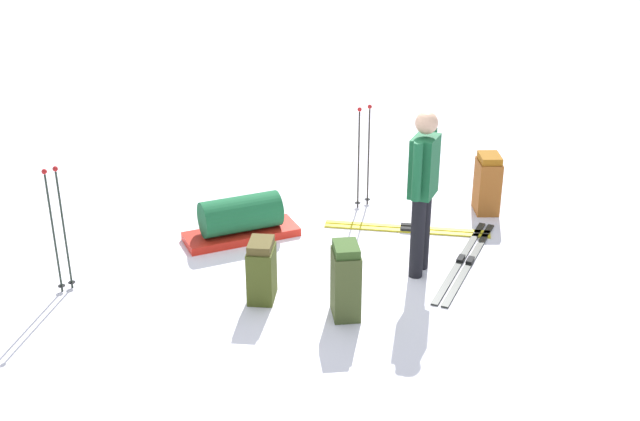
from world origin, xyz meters
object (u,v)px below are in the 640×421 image
at_px(ski_pair_near, 407,229).
at_px(backpack_small_spare, 487,184).
at_px(skier_standing, 423,185).
at_px(gear_sled, 241,219).
at_px(backpack_large_dark, 262,271).
at_px(backpack_bright, 346,281).
at_px(ski_poles_planted_near, 364,151).
at_px(ski_pair_far, 465,261).
at_px(ski_poles_planted_far, 58,224).

xyz_separation_m(ski_pair_near, backpack_small_spare, (1.12, 0.06, 0.34)).
distance_m(skier_standing, gear_sled, 2.16).
relative_size(ski_pair_near, backpack_large_dark, 2.70).
xyz_separation_m(backpack_bright, ski_poles_planted_near, (1.30, 2.16, 0.34)).
bearing_deg(gear_sled, skier_standing, -47.21).
relative_size(ski_pair_far, gear_sled, 1.26).
xyz_separation_m(backpack_large_dark, backpack_small_spare, (3.15, 0.81, 0.05)).
relative_size(ski_pair_near, backpack_bright, 2.28).
height_order(backpack_small_spare, gear_sled, backpack_small_spare).
bearing_deg(ski_pair_near, backpack_small_spare, 3.24).
xyz_separation_m(ski_pair_near, ski_poles_planted_near, (-0.14, 0.82, 0.69)).
relative_size(ski_pair_near, ski_poles_planted_near, 1.32).
height_order(skier_standing, backpack_small_spare, skier_standing).
xyz_separation_m(skier_standing, backpack_large_dark, (-1.64, 0.16, -0.66)).
distance_m(backpack_bright, backpack_small_spare, 2.92).
xyz_separation_m(ski_pair_far, backpack_large_dark, (-2.19, 0.19, 0.29)).
xyz_separation_m(ski_poles_planted_far, gear_sled, (1.94, 0.38, -0.49)).
height_order(ski_pair_near, ski_poles_planted_near, ski_poles_planted_near).
bearing_deg(ski_poles_planted_near, skier_standing, -98.26).
distance_m(ski_pair_near, backpack_bright, 2.00).
bearing_deg(ski_poles_planted_far, ski_pair_near, -3.23).
height_order(ski_pair_far, backpack_large_dark, backpack_large_dark).
relative_size(ski_pair_near, gear_sled, 1.31).
xyz_separation_m(backpack_bright, gear_sled, (-0.33, 1.93, -0.13)).
height_order(backpack_bright, backpack_small_spare, backpack_bright).
height_order(skier_standing, backpack_bright, skier_standing).
relative_size(ski_pair_near, ski_pair_far, 1.04).
bearing_deg(ski_pair_near, gear_sled, 161.65).
xyz_separation_m(ski_pair_far, ski_poles_planted_near, (-0.30, 1.75, 0.69)).
height_order(skier_standing, ski_poles_planted_far, skier_standing).
bearing_deg(ski_poles_planted_far, ski_poles_planted_near, 9.64).
bearing_deg(backpack_bright, backpack_small_spare, 28.83).
height_order(ski_pair_near, ski_poles_planted_far, ski_poles_planted_far).
xyz_separation_m(backpack_small_spare, ski_poles_planted_far, (-4.83, 0.15, 0.36)).
bearing_deg(ski_pair_far, ski_poles_planted_far, 163.53).
distance_m(ski_poles_planted_near, ski_poles_planted_far, 3.62).
height_order(ski_pair_far, backpack_bright, backpack_bright).
xyz_separation_m(skier_standing, gear_sled, (-1.38, 1.49, -0.73)).
distance_m(ski_pair_near, ski_poles_planted_far, 3.79).
bearing_deg(ski_pair_far, backpack_bright, -165.67).
bearing_deg(gear_sled, backpack_bright, -80.25).
relative_size(backpack_large_dark, ski_poles_planted_near, 0.49).
bearing_deg(backpack_bright, ski_poles_planted_far, 145.62).
height_order(ski_pair_near, backpack_large_dark, backpack_large_dark).
relative_size(skier_standing, backpack_bright, 2.34).
height_order(backpack_large_dark, ski_poles_planted_near, ski_poles_planted_near).
distance_m(backpack_large_dark, backpack_bright, 0.85).
relative_size(backpack_bright, ski_poles_planted_far, 0.57).
relative_size(ski_pair_far, backpack_bright, 2.19).
bearing_deg(backpack_bright, ski_poles_planted_near, 58.99).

